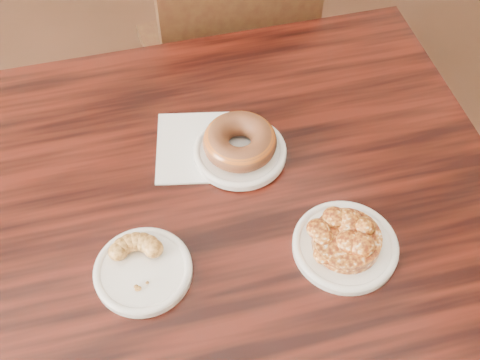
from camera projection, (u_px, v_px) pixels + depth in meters
name	position (u px, v px, depth m)	size (l,w,h in m)	color
cafe_table	(235.00, 328.00, 1.26)	(0.96, 0.96, 0.75)	black
chair_far	(221.00, 58.00, 1.65)	(0.42, 0.42, 0.90)	black
napkin	(202.00, 147.00, 1.07)	(0.16, 0.16, 0.00)	white
plate_donut	(240.00, 152.00, 1.05)	(0.16, 0.16, 0.01)	white
plate_cruller	(143.00, 271.00, 0.91)	(0.15, 0.15, 0.01)	white
plate_fritter	(345.00, 246.00, 0.94)	(0.17, 0.17, 0.01)	white
glazed_donut	(240.00, 141.00, 1.02)	(0.13, 0.13, 0.04)	brown
apple_fritter	(347.00, 238.00, 0.92)	(0.15, 0.15, 0.03)	#441507
cruller_fragment	(141.00, 265.00, 0.90)	(0.10, 0.10, 0.03)	brown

